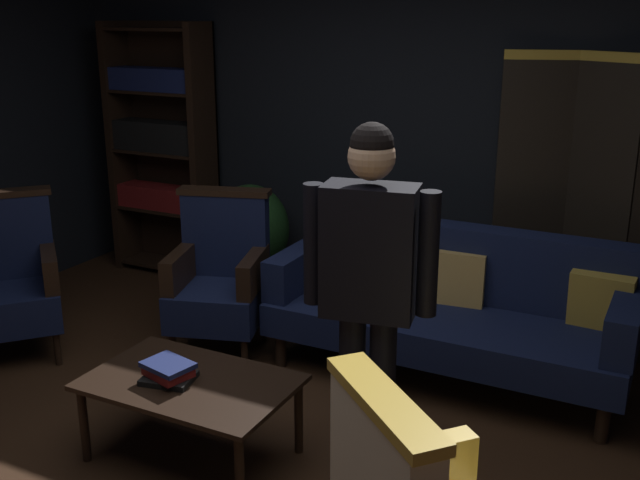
{
  "coord_description": "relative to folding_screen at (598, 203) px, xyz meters",
  "views": [
    {
      "loc": [
        1.74,
        -2.63,
        2.14
      ],
      "look_at": [
        0.0,
        0.8,
        0.95
      ],
      "focal_mm": 42.04,
      "sensor_mm": 36.0,
      "label": 1
    }
  ],
  "objects": [
    {
      "name": "potted_plant",
      "position": [
        -2.43,
        -0.2,
        -0.47
      ],
      "size": [
        0.59,
        0.59,
        0.89
      ],
      "color": "brown",
      "rests_on": "ground_plane"
    },
    {
      "name": "coffee_table",
      "position": [
        -1.54,
        -2.18,
        -0.61
      ],
      "size": [
        1.0,
        0.64,
        0.42
      ],
      "color": "black",
      "rests_on": "ground_plane"
    },
    {
      "name": "ground_plane",
      "position": [
        -1.24,
        -2.18,
        -0.99
      ],
      "size": [
        10.0,
        10.0,
        0.0
      ],
      "primitive_type": "plane",
      "color": "#331E11"
    },
    {
      "name": "folding_screen",
      "position": [
        0.0,
        0.0,
        0.0
      ],
      "size": [
        1.3,
        0.25,
        1.9
      ],
      "color": "black",
      "rests_on": "ground_plane"
    },
    {
      "name": "velvet_couch",
      "position": [
        -0.69,
        -0.72,
        -0.53
      ],
      "size": [
        2.12,
        0.78,
        0.88
      ],
      "color": "black",
      "rests_on": "ground_plane"
    },
    {
      "name": "armchair_wing_right",
      "position": [
        -2.11,
        -1.08,
        -0.5
      ],
      "size": [
        0.73,
        0.72,
        1.04
      ],
      "color": "black",
      "rests_on": "ground_plane"
    },
    {
      "name": "book_red_leather",
      "position": [
        -1.63,
        -2.24,
        -0.52
      ],
      "size": [
        0.25,
        0.22,
        0.04
      ],
      "primitive_type": "cube",
      "rotation": [
        0.0,
        0.0,
        -0.27
      ],
      "color": "maroon",
      "rests_on": "book_black_cloth"
    },
    {
      "name": "book_navy_cloth",
      "position": [
        -1.63,
        -2.24,
        -0.48
      ],
      "size": [
        0.26,
        0.22,
        0.03
      ],
      "primitive_type": "cube",
      "rotation": [
        0.0,
        0.0,
        -0.22
      ],
      "color": "navy",
      "rests_on": "book_red_leather"
    },
    {
      "name": "armchair_wing_left",
      "position": [
        -3.27,
        -1.72,
        -0.5
      ],
      "size": [
        0.82,
        0.82,
        1.04
      ],
      "color": "black",
      "rests_on": "ground_plane"
    },
    {
      "name": "bookshelf",
      "position": [
        -3.39,
        0.02,
        0.08
      ],
      "size": [
        0.9,
        0.32,
        2.05
      ],
      "color": "black",
      "rests_on": "ground_plane"
    },
    {
      "name": "standing_figure",
      "position": [
        -0.69,
        -2.01,
        0.04
      ],
      "size": [
        0.58,
        0.28,
        1.7
      ],
      "color": "black",
      "rests_on": "ground_plane"
    },
    {
      "name": "book_black_cloth",
      "position": [
        -1.63,
        -2.24,
        -0.55
      ],
      "size": [
        0.27,
        0.23,
        0.03
      ],
      "primitive_type": "cube",
      "rotation": [
        0.0,
        0.0,
        0.2
      ],
      "color": "black",
      "rests_on": "coffee_table"
    },
    {
      "name": "back_wall",
      "position": [
        -1.24,
        0.27,
        0.41
      ],
      "size": [
        7.2,
        0.1,
        2.8
      ],
      "primitive_type": "cube",
      "color": "black",
      "rests_on": "ground_plane"
    }
  ]
}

